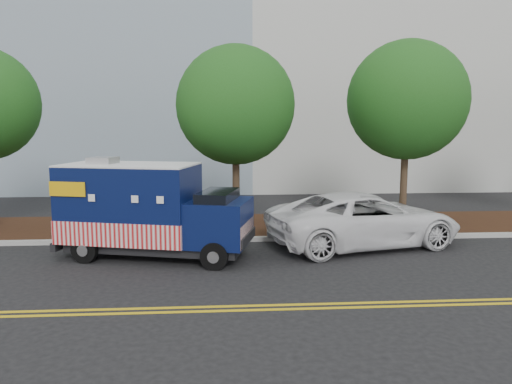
{
  "coord_description": "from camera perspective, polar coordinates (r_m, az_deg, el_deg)",
  "views": [
    {
      "loc": [
        0.31,
        -14.67,
        3.91
      ],
      "look_at": [
        1.38,
        0.6,
        1.76
      ],
      "focal_mm": 35.0,
      "sensor_mm": 36.0,
      "label": 1
    }
  ],
  "objects": [
    {
      "name": "tree_c",
      "position": [
        19.04,
        16.88,
        9.99
      ],
      "size": [
        4.29,
        4.29,
        6.84
      ],
      "color": "#38281C",
      "rests_on": "ground"
    },
    {
      "name": "curb",
      "position": [
        16.52,
        -5.0,
        -5.45
      ],
      "size": [
        120.0,
        0.18,
        0.15
      ],
      "primitive_type": "cube",
      "color": "#9E9E99",
      "rests_on": "ground"
    },
    {
      "name": "ground",
      "position": [
        15.18,
        -5.09,
        -6.95
      ],
      "size": [
        120.0,
        120.0,
        0.0
      ],
      "primitive_type": "plane",
      "color": "black",
      "rests_on": "ground"
    },
    {
      "name": "centerline_near",
      "position": [
        10.94,
        -5.51,
        -12.94
      ],
      "size": [
        120.0,
        0.1,
        0.01
      ],
      "primitive_type": "cube",
      "color": "gold",
      "rests_on": "ground"
    },
    {
      "name": "food_truck",
      "position": [
        14.78,
        -12.44,
        -2.3
      ],
      "size": [
        5.82,
        3.3,
        2.91
      ],
      "rotation": [
        0.0,
        0.0,
        -0.25
      ],
      "color": "black",
      "rests_on": "ground"
    },
    {
      "name": "centerline_far",
      "position": [
        10.71,
        -5.54,
        -13.41
      ],
      "size": [
        120.0,
        0.1,
        0.01
      ],
      "primitive_type": "cube",
      "color": "gold",
      "rests_on": "ground"
    },
    {
      "name": "tree_b",
      "position": [
        17.85,
        -2.34,
        9.87
      ],
      "size": [
        4.21,
        4.21,
        6.6
      ],
      "color": "#38281C",
      "rests_on": "ground"
    },
    {
      "name": "sign_post",
      "position": [
        17.2,
        -16.64,
        -1.4
      ],
      "size": [
        0.06,
        0.06,
        2.4
      ],
      "primitive_type": "cube",
      "color": "#473828",
      "rests_on": "ground"
    },
    {
      "name": "white_car",
      "position": [
        16.18,
        12.28,
        -3.07
      ],
      "size": [
        6.65,
        4.26,
        1.71
      ],
      "primitive_type": "imported",
      "rotation": [
        0.0,
        0.0,
        1.82
      ],
      "color": "white",
      "rests_on": "ground"
    },
    {
      "name": "mulch_strip",
      "position": [
        18.57,
        -4.9,
        -3.94
      ],
      "size": [
        120.0,
        4.0,
        0.15
      ],
      "primitive_type": "cube",
      "color": "black",
      "rests_on": "ground"
    }
  ]
}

